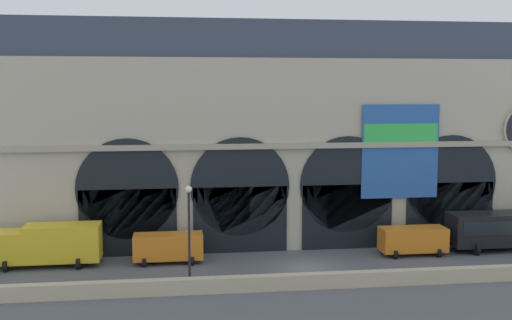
# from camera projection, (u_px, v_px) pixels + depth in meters

# --- Properties ---
(ground_plane) EXTENTS (200.00, 200.00, 0.00)m
(ground_plane) POSITION_uv_depth(u_px,v_px,m) (307.00, 268.00, 44.34)
(ground_plane) COLOR #54565B
(quay_parapet_wall) EXTENTS (90.00, 0.70, 1.01)m
(quay_parapet_wall) POSITION_uv_depth(u_px,v_px,m) (322.00, 281.00, 39.81)
(quay_parapet_wall) COLOR #BCAD8C
(quay_parapet_wall) RESTS_ON ground
(station_building) EXTENTS (45.89, 5.21, 18.60)m
(station_building) POSITION_uv_depth(u_px,v_px,m) (290.00, 138.00, 50.56)
(station_building) COLOR #B2A891
(station_building) RESTS_ON ground
(box_truck_west) EXTENTS (7.50, 2.91, 3.12)m
(box_truck_west) POSITION_uv_depth(u_px,v_px,m) (50.00, 244.00, 44.60)
(box_truck_west) COLOR gold
(box_truck_west) RESTS_ON ground
(van_midwest) EXTENTS (5.20, 2.48, 2.20)m
(van_midwest) POSITION_uv_depth(u_px,v_px,m) (168.00, 246.00, 45.58)
(van_midwest) COLOR orange
(van_midwest) RESTS_ON ground
(van_mideast) EXTENTS (5.20, 2.48, 2.20)m
(van_mideast) POSITION_uv_depth(u_px,v_px,m) (413.00, 239.00, 47.73)
(van_mideast) COLOR orange
(van_mideast) RESTS_ON ground
(street_lamp_quayside) EXTENTS (0.44, 0.44, 6.90)m
(street_lamp_quayside) POSITION_uv_depth(u_px,v_px,m) (189.00, 224.00, 39.04)
(street_lamp_quayside) COLOR black
(street_lamp_quayside) RESTS_ON ground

